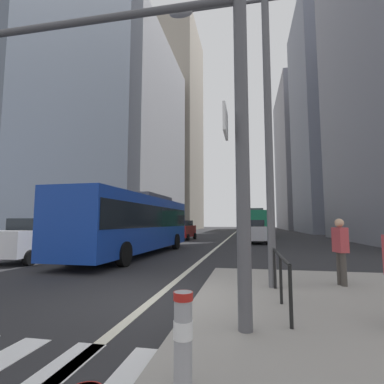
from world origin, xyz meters
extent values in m
plane|color=#28282B|center=(0.00, 20.00, 0.00)|extent=(160.00, 160.00, 0.00)
cube|color=beige|center=(0.00, 30.00, 0.01)|extent=(0.20, 80.00, 0.01)
cube|color=slate|center=(-16.00, 13.95, 18.78)|extent=(11.21, 16.09, 37.56)
cube|color=#9E9EA3|center=(-16.00, 38.99, 16.21)|extent=(10.71, 25.24, 32.42)
cube|color=gray|center=(-16.00, 63.62, 26.22)|extent=(12.03, 19.85, 52.43)
cube|color=slate|center=(17.00, 45.16, 19.69)|extent=(11.89, 17.44, 39.37)
cube|color=gray|center=(17.00, 69.15, 17.85)|extent=(13.12, 25.02, 35.71)
cube|color=#14389E|center=(-3.83, 8.37, 1.73)|extent=(2.84, 11.98, 2.75)
cube|color=black|center=(-3.83, 8.37, 2.07)|extent=(2.87, 11.74, 1.10)
cube|color=#4C4C51|center=(-3.78, 10.16, 3.25)|extent=(1.87, 4.34, 0.30)
cylinder|color=black|center=(-2.74, 4.52, 0.50)|extent=(0.33, 1.01, 1.00)
cylinder|color=black|center=(-5.14, 4.59, 0.50)|extent=(0.33, 1.01, 1.00)
cylinder|color=black|center=(-2.52, 12.15, 0.50)|extent=(0.33, 1.01, 1.00)
cylinder|color=black|center=(-4.92, 12.21, 0.50)|extent=(0.33, 1.01, 1.00)
cube|color=silver|center=(-7.59, 5.52, 0.87)|extent=(1.84, 4.32, 1.10)
cube|color=black|center=(-7.59, 5.67, 1.68)|extent=(1.53, 2.34, 0.52)
cylinder|color=black|center=(-6.66, 4.07, 0.32)|extent=(0.23, 0.64, 0.64)
cylinder|color=black|center=(-6.70, 7.00, 0.32)|extent=(0.23, 0.64, 0.64)
cylinder|color=black|center=(-8.52, 6.97, 0.32)|extent=(0.23, 0.64, 0.64)
cube|color=#198456|center=(3.08, 31.74, 1.73)|extent=(2.53, 11.43, 2.75)
cube|color=black|center=(3.08, 31.74, 2.07)|extent=(2.57, 11.20, 1.10)
cube|color=#4C4C51|center=(3.08, 30.02, 3.25)|extent=(1.76, 4.12, 0.30)
cylinder|color=black|center=(1.87, 35.39, 0.50)|extent=(0.30, 1.00, 1.00)
cylinder|color=black|center=(4.27, 35.39, 0.50)|extent=(0.30, 1.00, 1.00)
cylinder|color=black|center=(1.89, 28.08, 0.50)|extent=(0.30, 1.00, 1.00)
cylinder|color=black|center=(4.29, 28.08, 0.50)|extent=(0.30, 1.00, 1.00)
cube|color=#198456|center=(2.16, 52.93, 1.73)|extent=(2.58, 10.87, 2.75)
cube|color=black|center=(2.16, 52.93, 2.07)|extent=(2.62, 10.66, 1.10)
cube|color=#4C4C51|center=(2.15, 51.31, 3.25)|extent=(1.78, 3.92, 0.30)
cylinder|color=black|center=(0.98, 56.42, 0.50)|extent=(0.31, 1.00, 1.00)
cylinder|color=black|center=(3.38, 56.40, 0.50)|extent=(0.31, 1.00, 1.00)
cylinder|color=black|center=(0.93, 49.47, 0.50)|extent=(0.31, 1.00, 1.00)
cylinder|color=black|center=(3.33, 49.45, 0.50)|extent=(0.31, 1.00, 1.00)
cube|color=maroon|center=(-4.32, 22.11, 0.87)|extent=(1.98, 4.32, 1.10)
cube|color=black|center=(-4.31, 22.26, 1.68)|extent=(1.60, 2.36, 0.52)
cylinder|color=black|center=(-3.48, 20.63, 0.32)|extent=(0.25, 0.65, 0.64)
cylinder|color=black|center=(-5.30, 20.72, 0.32)|extent=(0.25, 0.65, 0.64)
cylinder|color=black|center=(-3.34, 23.51, 0.32)|extent=(0.25, 0.65, 0.64)
cylinder|color=black|center=(-5.16, 23.60, 0.32)|extent=(0.25, 0.65, 0.64)
cube|color=silver|center=(2.70, 18.49, 0.87)|extent=(1.80, 4.05, 1.10)
cube|color=black|center=(2.71, 18.34, 1.68)|extent=(1.51, 2.19, 0.52)
cylinder|color=black|center=(1.79, 19.86, 0.32)|extent=(0.22, 0.64, 0.64)
cylinder|color=black|center=(3.61, 19.87, 0.32)|extent=(0.22, 0.64, 0.64)
cylinder|color=black|center=(1.80, 17.11, 0.32)|extent=(0.22, 0.64, 0.64)
cylinder|color=black|center=(3.62, 17.12, 0.32)|extent=(0.22, 0.64, 0.64)
cube|color=black|center=(3.53, 42.07, 0.87)|extent=(1.91, 4.30, 1.10)
cube|color=black|center=(3.54, 41.92, 1.68)|extent=(1.57, 2.34, 0.52)
cylinder|color=black|center=(2.58, 43.48, 0.32)|extent=(0.24, 0.65, 0.64)
cylinder|color=black|center=(4.40, 43.54, 0.32)|extent=(0.24, 0.65, 0.64)
cylinder|color=black|center=(2.67, 40.59, 0.32)|extent=(0.24, 0.65, 0.64)
cylinder|color=black|center=(4.49, 40.65, 0.32)|extent=(0.24, 0.65, 0.64)
cylinder|color=#515156|center=(2.10, -1.88, 3.15)|extent=(0.22, 0.22, 6.00)
cylinder|color=#515156|center=(-0.55, -1.88, 5.55)|extent=(5.32, 0.14, 0.14)
cube|color=white|center=(1.85, -2.06, 3.35)|extent=(0.04, 0.60, 0.44)
cylinder|color=#56565B|center=(2.75, 1.21, 4.15)|extent=(0.20, 0.20, 8.00)
cylinder|color=#56565B|center=(1.55, 1.21, 7.95)|extent=(2.40, 0.10, 0.10)
ellipsoid|color=#B2B2B7|center=(0.35, 1.21, 7.90)|extent=(0.70, 0.32, 0.20)
cylinder|color=#99999E|center=(1.53, -3.60, 0.62)|extent=(0.18, 0.18, 0.94)
cylinder|color=white|center=(1.53, -3.60, 0.73)|extent=(0.19, 0.19, 0.17)
cylinder|color=#B21E19|center=(1.53, -3.60, 1.05)|extent=(0.20, 0.20, 0.08)
cylinder|color=black|center=(2.80, -1.64, 0.62)|extent=(0.06, 0.06, 0.95)
cylinder|color=black|center=(2.80, -0.28, 0.62)|extent=(0.06, 0.06, 0.95)
cylinder|color=black|center=(2.80, 1.09, 0.62)|extent=(0.06, 0.06, 0.95)
cylinder|color=black|center=(2.80, 2.45, 0.62)|extent=(0.06, 0.06, 0.95)
cylinder|color=black|center=(2.80, 0.40, 1.10)|extent=(0.06, 4.09, 0.06)
cylinder|color=#423D38|center=(4.56, 1.69, 0.57)|extent=(0.15, 0.15, 0.84)
cylinder|color=#423D38|center=(4.51, 1.84, 0.57)|extent=(0.15, 0.15, 0.84)
cube|color=#B73D42|center=(4.53, 1.76, 1.31)|extent=(0.34, 0.43, 0.65)
sphere|color=tan|center=(4.53, 1.76, 1.75)|extent=(0.23, 0.23, 0.23)
camera|label=1|loc=(2.17, -6.46, 1.78)|focal=26.92mm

